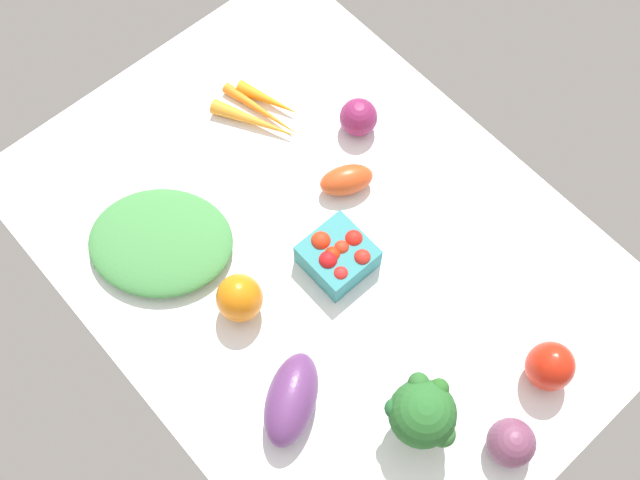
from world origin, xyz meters
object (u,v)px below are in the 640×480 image
bell_pepper_orange (240,299)px  eggplant (291,399)px  berry_basket (338,255)px  bell_pepper_red (550,366)px  red_onion_near_basket (358,117)px  red_onion_center (511,443)px  carrot_bunch (261,112)px  leafy_greens_clump (161,242)px  roma_tomato (346,180)px  broccoli_head (423,414)px

bell_pepper_orange → eggplant: bearing=166.0°
berry_basket → bell_pepper_red: size_ratio=1.10×
berry_basket → bell_pepper_orange: bearing=75.9°
bell_pepper_orange → red_onion_near_basket: size_ratio=1.35×
eggplant → red_onion_center: bearing=-86.4°
red_onion_center → red_onion_near_basket: red_onion_center is taller
bell_pepper_red → eggplant: 39.66cm
carrot_bunch → bell_pepper_red: 66.83cm
berry_basket → leafy_greens_clump: bearing=42.7°
berry_basket → bell_pepper_red: bearing=-162.6°
bell_pepper_red → red_onion_near_basket: 53.99cm
eggplant → leafy_greens_clump: 35.03cm
bell_pepper_orange → leafy_greens_clump: bearing=10.0°
roma_tomato → leafy_greens_clump: 33.34cm
berry_basket → leafy_greens_clump: 29.79cm
carrot_bunch → leafy_greens_clump: (-9.17, 29.53, 0.82)cm
red_onion_center → carrot_bunch: bearing=-8.7°
bell_pepper_red → eggplant: size_ratio=0.64×
bell_pepper_orange → eggplant: bell_pepper_orange is taller
bell_pepper_red → leafy_greens_clump: size_ratio=0.39×
bell_pepper_red → roma_tomato: bearing=0.4°
eggplant → red_onion_near_basket: bearing=2.3°
red_onion_center → berry_basket: bearing=-2.0°
carrot_bunch → roma_tomato: roma_tomato is taller
carrot_bunch → red_onion_center: (-70.54, 10.75, 2.35)cm
red_onion_center → eggplant: size_ratio=0.50×
bell_pepper_orange → eggplant: size_ratio=0.63×
red_onion_near_basket → leafy_greens_clump: size_ratio=0.28×
leafy_greens_clump → roma_tomato: bearing=-111.4°
carrot_bunch → roma_tomato: (-21.33, -1.52, 1.31)cm
berry_basket → leafy_greens_clump: (21.88, 20.19, -1.07)cm
bell_pepper_orange → berry_basket: bearing=-104.1°
red_onion_near_basket → leafy_greens_clump: bearing=83.8°
red_onion_near_basket → leafy_greens_clump: red_onion_near_basket is taller
bell_pepper_orange → red_onion_center: bell_pepper_orange is taller
bell_pepper_orange → eggplant: (-17.40, 4.34, -0.86)cm
red_onion_center → eggplant: 33.12cm
carrot_bunch → bell_pepper_orange: bell_pepper_orange is taller
broccoli_head → red_onion_near_basket: broccoli_head is taller
bell_pepper_red → eggplant: bearing=55.3°
berry_basket → eggplant: eggplant is taller
broccoli_head → carrot_bunch: bearing=-17.4°
carrot_bunch → eggplant: eggplant is taller
carrot_bunch → berry_basket: size_ratio=1.75×
bell_pepper_orange → roma_tomato: bell_pepper_orange is taller
roma_tomato → carrot_bunch: bearing=120.2°
roma_tomato → eggplant: (-22.81, 32.27, 1.15)cm
roma_tomato → eggplant: eggplant is taller
carrot_bunch → eggplant: size_ratio=1.23×
carrot_bunch → berry_basket: 32.48cm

